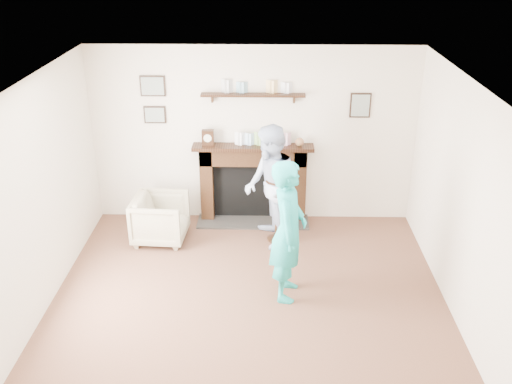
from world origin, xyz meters
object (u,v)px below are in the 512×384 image
at_px(woman, 286,293).
at_px(pedestal_table, 277,197).
at_px(man, 270,242).
at_px(armchair, 162,239).

bearing_deg(woman, pedestal_table, 11.18).
distance_m(man, pedestal_table, 0.65).
height_order(armchair, woman, woman).
relative_size(armchair, woman, 0.42).
bearing_deg(man, pedestal_table, 118.93).
bearing_deg(pedestal_table, woman, -85.59).
relative_size(woman, pedestal_table, 1.61).
bearing_deg(woman, armchair, 60.13).
bearing_deg(pedestal_table, armchair, -178.68).
bearing_deg(pedestal_table, man, -138.45).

